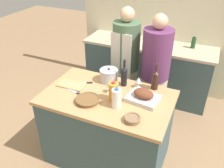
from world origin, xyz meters
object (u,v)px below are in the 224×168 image
object	(u,v)px
milk_jug	(117,98)
person_cook_guest	(155,69)
wine_bottle_green	(155,79)
knife_chef	(75,92)
condiment_bottle_short	(193,43)
stock_pot	(109,75)
person_cook_aproned	(126,61)
roasting_pan	(143,96)
mixing_bowl	(132,119)
juice_jug	(114,92)
wine_glass_left	(109,85)
wine_bottle_dark	(124,76)
condiment_bottle_tall	(119,35)
cutting_board	(72,85)
wicker_basket	(88,100)
wine_glass_right	(138,80)
knife_paring	(85,83)
stand_mixer	(134,34)

from	to	relation	value
milk_jug	person_cook_guest	xyz separation A→B (m)	(0.13, 0.99, -0.13)
milk_jug	wine_bottle_green	size ratio (longest dim) A/B	0.71
knife_chef	condiment_bottle_short	world-z (taller)	condiment_bottle_short
condiment_bottle_short	person_cook_guest	bearing A→B (deg)	-112.60
stock_pot	person_cook_aproned	xyz separation A→B (m)	(-0.02, 0.60, -0.08)
person_cook_aproned	person_cook_guest	distance (m)	0.44
milk_jug	knife_chef	bearing A→B (deg)	173.87
stock_pot	roasting_pan	bearing A→B (deg)	-23.57
mixing_bowl	person_cook_aproned	bearing A→B (deg)	113.75
juice_jug	wine_glass_left	distance (m)	0.15
mixing_bowl	roasting_pan	bearing A→B (deg)	91.28
mixing_bowl	person_cook_guest	size ratio (longest dim) A/B	0.10
wine_bottle_dark	juice_jug	bearing A→B (deg)	-88.13
wine_bottle_dark	condiment_bottle_short	distance (m)	1.54
juice_jug	wine_bottle_green	xyz separation A→B (m)	(0.33, 0.39, 0.02)
juice_jug	person_cook_guest	size ratio (longest dim) A/B	0.14
roasting_pan	person_cook_guest	size ratio (longest dim) A/B	0.22
mixing_bowl	wine_glass_left	bearing A→B (deg)	137.85
condiment_bottle_tall	condiment_bottle_short	size ratio (longest dim) A/B	1.16
cutting_board	person_cook_aproned	bearing A→B (deg)	69.31
person_cook_aproned	milk_jug	bearing A→B (deg)	-71.64
milk_jug	condiment_bottle_short	size ratio (longest dim) A/B	1.23
wicker_basket	stock_pot	world-z (taller)	stock_pot
wine_bottle_green	condiment_bottle_tall	world-z (taller)	wine_bottle_green
milk_jug	cutting_board	bearing A→B (deg)	165.68
cutting_board	wine_bottle_green	bearing A→B (deg)	20.14
mixing_bowl	condiment_bottle_short	bearing A→B (deg)	82.18
person_cook_guest	condiment_bottle_short	bearing A→B (deg)	90.29
wine_glass_right	roasting_pan	bearing A→B (deg)	-59.17
wine_glass_right	knife_paring	bearing A→B (deg)	-164.57
wine_glass_right	condiment_bottle_tall	distance (m)	1.47
wine_bottle_dark	stand_mixer	size ratio (longest dim) A/B	1.09
roasting_pan	cutting_board	bearing A→B (deg)	-176.06
wine_bottle_dark	wine_glass_right	bearing A→B (deg)	5.60
milk_jug	wine_bottle_green	world-z (taller)	wine_bottle_green
juice_jug	wine_bottle_dark	world-z (taller)	wine_bottle_dark
person_cook_aproned	roasting_pan	bearing A→B (deg)	-55.76
milk_jug	wine_bottle_green	xyz separation A→B (m)	(0.26, 0.49, 0.02)
juice_jug	wine_glass_right	distance (m)	0.37
juice_jug	person_cook_guest	world-z (taller)	person_cook_guest
wine_glass_right	milk_jug	bearing A→B (deg)	-100.77
wine_bottle_dark	person_cook_guest	xyz separation A→B (m)	(0.22, 0.57, -0.15)
roasting_pan	stand_mixer	xyz separation A→B (m)	(-0.64, 1.52, 0.08)
juice_jug	stand_mixer	world-z (taller)	stand_mixer
knife_chef	knife_paring	xyz separation A→B (m)	(0.00, 0.21, 0.00)
mixing_bowl	condiment_bottle_short	size ratio (longest dim) A/B	0.88
condiment_bottle_short	cutting_board	bearing A→B (deg)	-123.60
wine_bottle_green	knife_paring	world-z (taller)	wine_bottle_green
condiment_bottle_tall	milk_jug	bearing A→B (deg)	-68.41
condiment_bottle_short	person_cook_guest	size ratio (longest dim) A/B	0.11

